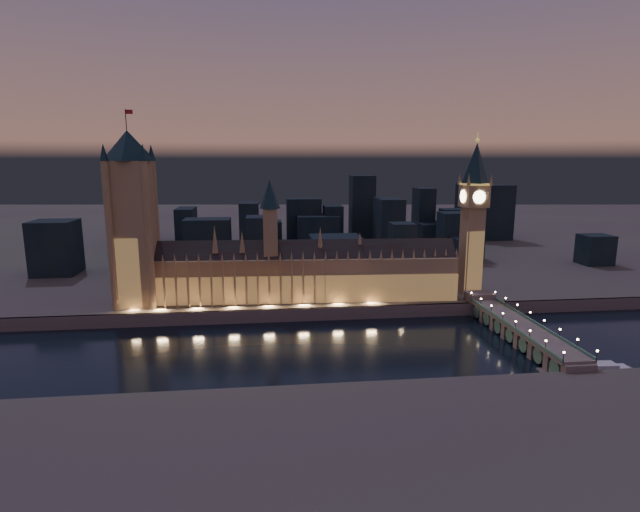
{
  "coord_description": "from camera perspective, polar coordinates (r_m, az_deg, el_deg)",
  "views": [
    {
      "loc": [
        -29.59,
        -253.97,
        98.94
      ],
      "look_at": [
        5.0,
        55.0,
        38.0
      ],
      "focal_mm": 28.0,
      "sensor_mm": 36.0,
      "label": 1
    }
  ],
  "objects": [
    {
      "name": "palace_of_westminster",
      "position": [
        324.72,
        -2.23,
        -1.83
      ],
      "size": [
        202.0,
        29.88,
        78.0
      ],
      "color": "#9F7D45",
      "rests_on": "north_bank"
    },
    {
      "name": "elizabeth_tower",
      "position": [
        345.95,
        17.16,
        5.45
      ],
      "size": [
        18.0,
        18.0,
        107.48
      ],
      "color": "#9F7D45",
      "rests_on": "north_bank"
    },
    {
      "name": "embankment_wall",
      "position": [
        311.28,
        -0.63,
        -6.67
      ],
      "size": [
        2000.0,
        2.5,
        8.0
      ],
      "primitive_type": "cube",
      "color": "#585648",
      "rests_on": "ground"
    },
    {
      "name": "city_backdrop",
      "position": [
        510.61,
        0.96,
        3.46
      ],
      "size": [
        480.56,
        215.63,
        86.57
      ],
      "color": "black",
      "rests_on": "north_bank"
    },
    {
      "name": "westminster_bridge",
      "position": [
        300.67,
        21.49,
        -7.72
      ],
      "size": [
        16.83,
        113.0,
        15.9
      ],
      "color": "#585648",
      "rests_on": "ground"
    },
    {
      "name": "victoria_tower",
      "position": [
        327.5,
        -20.64,
        4.83
      ],
      "size": [
        31.68,
        31.68,
        119.52
      ],
      "color": "#9F7D45",
      "rests_on": "north_bank"
    },
    {
      "name": "ground_plane",
      "position": [
        274.16,
        0.24,
        -10.06
      ],
      "size": [
        2000.0,
        2000.0,
        0.0
      ],
      "primitive_type": "plane",
      "color": "black",
      "rests_on": "ground"
    },
    {
      "name": "north_bank",
      "position": [
        780.33,
        -4.18,
        4.07
      ],
      "size": [
        2000.0,
        960.0,
        8.0
      ],
      "primitive_type": "cube",
      "color": "#4A3340",
      "rests_on": "ground"
    },
    {
      "name": "river_boat",
      "position": [
        271.5,
        28.44,
        -11.33
      ],
      "size": [
        46.9,
        13.56,
        4.5
      ],
      "color": "#585648",
      "rests_on": "ground"
    }
  ]
}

